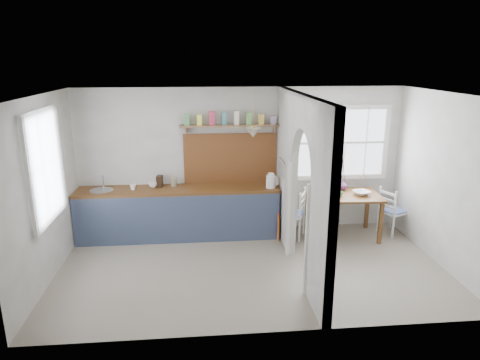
{
  "coord_description": "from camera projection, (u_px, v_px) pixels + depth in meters",
  "views": [
    {
      "loc": [
        -0.72,
        -5.84,
        3.07
      ],
      "look_at": [
        -0.13,
        0.46,
        1.26
      ],
      "focal_mm": 32.0,
      "sensor_mm": 36.0,
      "label": 1
    }
  ],
  "objects": [
    {
      "name": "mug_a",
      "position": [
        133.0,
        187.0,
        7.31
      ],
      "size": [
        0.13,
        0.13,
        0.09
      ],
      "primitive_type": "imported",
      "rotation": [
        0.0,
        0.0,
        0.32
      ],
      "color": "white",
      "rests_on": "counter"
    },
    {
      "name": "floor",
      "position": [
        252.0,
        268.0,
        6.5
      ],
      "size": [
        5.8,
        3.2,
        0.01
      ],
      "primitive_type": "cube",
      "color": "gray",
      "rests_on": "ground"
    },
    {
      "name": "jar",
      "position": [
        174.0,
        182.0,
        7.51
      ],
      "size": [
        0.12,
        0.12,
        0.16
      ],
      "primitive_type": "cylinder",
      "rotation": [
        0.0,
        0.0,
        0.18
      ],
      "color": "gray",
      "rests_on": "counter"
    },
    {
      "name": "kitchen_window",
      "position": [
        43.0,
        167.0,
        5.8
      ],
      "size": [
        0.1,
        1.16,
        1.5
      ],
      "primitive_type": null,
      "color": "white",
      "rests_on": "walls"
    },
    {
      "name": "sink",
      "position": [
        102.0,
        191.0,
        7.29
      ],
      "size": [
        0.4,
        0.4,
        0.02
      ],
      "primitive_type": "cylinder",
      "color": "#B8BABF",
      "rests_on": "counter"
    },
    {
      "name": "partition",
      "position": [
        300.0,
        174.0,
        6.22
      ],
      "size": [
        0.12,
        3.2,
        2.6
      ],
      "color": "silver",
      "rests_on": "floor"
    },
    {
      "name": "towel_orange",
      "position": [
        278.0,
        227.0,
        7.39
      ],
      "size": [
        0.02,
        0.03,
        0.49
      ],
      "primitive_type": "cube",
      "color": "#C76109",
      "rests_on": "counter"
    },
    {
      "name": "walls",
      "position": [
        252.0,
        186.0,
        6.15
      ],
      "size": [
        5.81,
        3.21,
        2.6
      ],
      "color": "silver",
      "rests_on": "floor"
    },
    {
      "name": "vase",
      "position": [
        342.0,
        185.0,
        7.69
      ],
      "size": [
        0.24,
        0.24,
        0.19
      ],
      "primitive_type": "imported",
      "rotation": [
        0.0,
        0.0,
        -0.4
      ],
      "color": "#68346E",
      "rests_on": "dining_table"
    },
    {
      "name": "plate",
      "position": [
        324.0,
        196.0,
        7.36
      ],
      "size": [
        0.2,
        0.2,
        0.02
      ],
      "primitive_type": "cylinder",
      "rotation": [
        0.0,
        0.0,
        -0.06
      ],
      "color": "black",
      "rests_on": "dining_table"
    },
    {
      "name": "chair_right",
      "position": [
        393.0,
        210.0,
        7.7
      ],
      "size": [
        0.52,
        0.52,
        0.86
      ],
      "primitive_type": null,
      "rotation": [
        0.0,
        0.0,
        2.0
      ],
      "color": "white",
      "rests_on": "floor"
    },
    {
      "name": "dining_table",
      "position": [
        342.0,
        215.0,
        7.57
      ],
      "size": [
        1.3,
        0.9,
        0.78
      ],
      "primitive_type": null,
      "rotation": [
        0.0,
        0.0,
        -0.05
      ],
      "color": "brown",
      "rests_on": "floor"
    },
    {
      "name": "backsplash",
      "position": [
        230.0,
        158.0,
        7.62
      ],
      "size": [
        1.65,
        0.03,
        0.9
      ],
      "primitive_type": "cube",
      "color": "brown",
      "rests_on": "walls"
    },
    {
      "name": "table_cup",
      "position": [
        341.0,
        194.0,
        7.35
      ],
      "size": [
        0.09,
        0.09,
        0.08
      ],
      "primitive_type": "imported",
      "rotation": [
        0.0,
        0.0,
        0.05
      ],
      "color": "#5B9E62",
      "rests_on": "dining_table"
    },
    {
      "name": "knife_block",
      "position": [
        160.0,
        181.0,
        7.47
      ],
      "size": [
        0.11,
        0.14,
        0.2
      ],
      "primitive_type": "cube",
      "rotation": [
        0.0,
        0.0,
        -0.2
      ],
      "color": "#3E2817",
      "rests_on": "counter"
    },
    {
      "name": "nook_window",
      "position": [
        341.0,
        143.0,
        7.72
      ],
      "size": [
        1.76,
        0.1,
        1.3
      ],
      "primitive_type": null,
      "color": "white",
      "rests_on": "walls"
    },
    {
      "name": "mug_b",
      "position": [
        153.0,
        184.0,
        7.44
      ],
      "size": [
        0.16,
        0.16,
        0.11
      ],
      "primitive_type": "imported",
      "rotation": [
        0.0,
        0.0,
        -0.22
      ],
      "color": "white",
      "rests_on": "counter"
    },
    {
      "name": "shelf",
      "position": [
        230.0,
        122.0,
        7.36
      ],
      "size": [
        1.75,
        0.2,
        0.21
      ],
      "color": "#95744F",
      "rests_on": "walls"
    },
    {
      "name": "counter",
      "position": [
        179.0,
        212.0,
        7.55
      ],
      "size": [
        3.5,
        0.6,
        0.9
      ],
      "color": "brown",
      "rests_on": "floor"
    },
    {
      "name": "kettle",
      "position": [
        271.0,
        180.0,
        7.4
      ],
      "size": [
        0.26,
        0.24,
        0.27
      ],
      "primitive_type": null,
      "rotation": [
        0.0,
        0.0,
        0.3
      ],
      "color": "white",
      "rests_on": "counter"
    },
    {
      "name": "pendant_lamp",
      "position": [
        253.0,
        133.0,
        7.1
      ],
      "size": [
        0.26,
        0.26,
        0.16
      ],
      "primitive_type": "cone",
      "color": "beige",
      "rests_on": "ceiling"
    },
    {
      "name": "ceiling",
      "position": [
        253.0,
        94.0,
        5.79
      ],
      "size": [
        5.8,
        3.2,
        0.01
      ],
      "primitive_type": "cube",
      "color": "silver",
      "rests_on": "walls"
    },
    {
      "name": "towel_magenta",
      "position": [
        278.0,
        226.0,
        7.41
      ],
      "size": [
        0.02,
        0.03,
        0.49
      ],
      "primitive_type": "cube",
      "color": "#DB2A76",
      "rests_on": "counter"
    },
    {
      "name": "chair_left",
      "position": [
        292.0,
        213.0,
        7.53
      ],
      "size": [
        0.54,
        0.54,
        0.89
      ],
      "primitive_type": null,
      "rotation": [
        0.0,
        0.0,
        -2.01
      ],
      "color": "white",
      "rests_on": "floor"
    },
    {
      "name": "utensil_rail",
      "position": [
        283.0,
        161.0,
        7.02
      ],
      "size": [
        0.02,
        0.5,
        0.02
      ],
      "primitive_type": "cylinder",
      "rotation": [
        1.57,
        0.0,
        0.0
      ],
      "color": "#B8BABF",
      "rests_on": "partition"
    },
    {
      "name": "bowl",
      "position": [
        362.0,
        193.0,
        7.43
      ],
      "size": [
        0.36,
        0.36,
        0.07
      ],
      "primitive_type": "imported",
      "rotation": [
        0.0,
        0.0,
        0.35
      ],
      "color": "white",
      "rests_on": "dining_table"
    }
  ]
}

